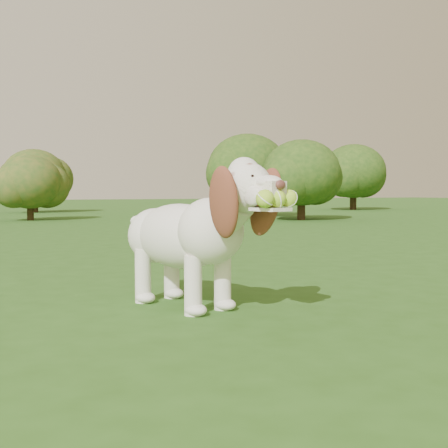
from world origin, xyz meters
name	(u,v)px	position (x,y,z in m)	size (l,w,h in m)	color
ground	(231,285)	(0.00, 0.00, 0.00)	(80.00, 80.00, 0.00)	#284F16
dog	(193,230)	(-0.52, -0.60, 0.44)	(0.67, 1.24, 0.82)	white
shrub_b	(30,182)	(-0.31, 9.60, 0.85)	(1.39, 1.39, 1.44)	#382314
shrub_h	(354,171)	(10.61, 12.24, 1.33)	(2.19, 2.19, 2.27)	#382314
shrub_i	(34,175)	(0.32, 14.35, 1.13)	(1.85, 1.85, 1.92)	#382314
shrub_d	(302,173)	(5.21, 7.17, 1.06)	(1.74, 1.74, 1.80)	#382314
shrub_f	(247,168)	(4.89, 9.18, 1.23)	(2.02, 2.02, 2.10)	#382314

